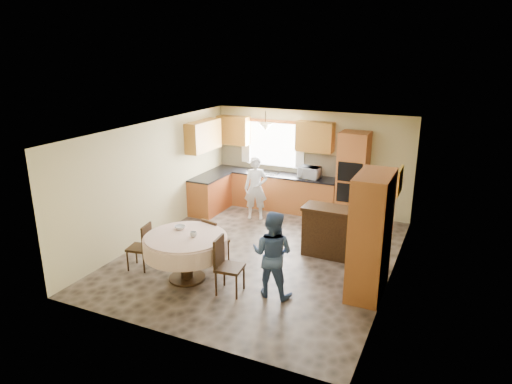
{
  "coord_description": "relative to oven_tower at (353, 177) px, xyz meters",
  "views": [
    {
      "loc": [
        3.39,
        -7.59,
        3.91
      ],
      "look_at": [
        -0.24,
        0.3,
        1.19
      ],
      "focal_mm": 32.0,
      "sensor_mm": 36.0,
      "label": 1
    }
  ],
  "objects": [
    {
      "name": "curtain_right",
      "position": [
        -1.4,
        0.24,
        0.59
      ],
      "size": [
        0.22,
        0.02,
        1.15
      ],
      "primitive_type": "cube",
      "color": "white",
      "rests_on": "wall_back"
    },
    {
      "name": "person_sink",
      "position": [
        -2.1,
        -0.86,
        -0.31
      ],
      "size": [
        0.64,
        0.52,
        1.51
      ],
      "primitive_type": "imported",
      "rotation": [
        0.0,
        0.0,
        0.32
      ],
      "color": "silver",
      "rests_on": "floor"
    },
    {
      "name": "wall_left",
      "position": [
        -3.65,
        -2.69,
        0.19
      ],
      "size": [
        0.02,
        6.0,
        2.5
      ],
      "primitive_type": "cube",
      "color": "tan",
      "rests_on": "floor"
    },
    {
      "name": "base_cab_back",
      "position": [
        -2.0,
        0.01,
        -0.62
      ],
      "size": [
        3.3,
        0.6,
        0.88
      ],
      "primitive_type": "cube",
      "color": "#B46C30",
      "rests_on": "floor"
    },
    {
      "name": "chair_right",
      "position": [
        -1.09,
        -4.26,
        -0.52
      ],
      "size": [
        0.47,
        0.47,
        0.97
      ],
      "rotation": [
        0.0,
        0.0,
        1.68
      ],
      "color": "#34210E",
      "rests_on": "floor"
    },
    {
      "name": "pendant",
      "position": [
        -2.15,
        -0.19,
        1.06
      ],
      "size": [
        0.36,
        0.36,
        0.18
      ],
      "primitive_type": "cone",
      "rotation": [
        3.14,
        0.0,
        0.0
      ],
      "color": "beige",
      "rests_on": "ceiling"
    },
    {
      "name": "space_heater",
      "position": [
        0.36,
        -1.88,
        -0.81
      ],
      "size": [
        0.4,
        0.3,
        0.5
      ],
      "primitive_type": "cube",
      "rotation": [
        0.0,
        0.0,
        0.15
      ],
      "color": "black",
      "rests_on": "floor"
    },
    {
      "name": "backsplash",
      "position": [
        -2.0,
        0.3,
        0.12
      ],
      "size": [
        3.3,
        0.02,
        0.55
      ],
      "primitive_type": "cube",
      "color": "beige",
      "rests_on": "wall_back"
    },
    {
      "name": "ceiling",
      "position": [
        -1.15,
        -2.69,
        1.44
      ],
      "size": [
        5.0,
        6.0,
        0.01
      ],
      "primitive_type": "cube",
      "color": "white",
      "rests_on": "wall_back"
    },
    {
      "name": "cupboard",
      "position": [
        1.07,
        -3.29,
        -0.03
      ],
      "size": [
        0.54,
        1.08,
        2.07
      ],
      "primitive_type": "cube",
      "color": "#B46C30",
      "rests_on": "floor"
    },
    {
      "name": "wall_front",
      "position": [
        -1.15,
        -5.69,
        0.19
      ],
      "size": [
        5.0,
        0.02,
        2.5
      ],
      "primitive_type": "cube",
      "color": "tan",
      "rests_on": "floor"
    },
    {
      "name": "wall_cab_right",
      "position": [
        -1.0,
        0.15,
        0.85
      ],
      "size": [
        0.9,
        0.33,
        0.72
      ],
      "primitive_type": "cube",
      "color": "gold",
      "rests_on": "wall_back"
    },
    {
      "name": "oven_upper",
      "position": [
        0.0,
        -0.31,
        0.19
      ],
      "size": [
        0.56,
        0.01,
        0.45
      ],
      "primitive_type": "cube",
      "color": "black",
      "rests_on": "oven_tower"
    },
    {
      "name": "wall_back",
      "position": [
        -1.15,
        0.31,
        0.19
      ],
      "size": [
        5.0,
        0.02,
        2.5
      ],
      "primitive_type": "cube",
      "color": "tan",
      "rests_on": "floor"
    },
    {
      "name": "curtain_left",
      "position": [
        -2.9,
        0.24,
        0.59
      ],
      "size": [
        0.22,
        0.02,
        1.15
      ],
      "primitive_type": "cube",
      "color": "white",
      "rests_on": "wall_back"
    },
    {
      "name": "microwave",
      "position": [
        -1.05,
        -0.04,
        0.0
      ],
      "size": [
        0.54,
        0.39,
        0.28
      ],
      "primitive_type": "imported",
      "rotation": [
        0.0,
        0.0,
        -0.08
      ],
      "color": "silver",
      "rests_on": "counter_back"
    },
    {
      "name": "base_cab_left",
      "position": [
        -3.35,
        -0.89,
        -0.62
      ],
      "size": [
        0.6,
        1.2,
        0.88
      ],
      "primitive_type": "cube",
      "color": "#B46C30",
      "rests_on": "floor"
    },
    {
      "name": "person_dining",
      "position": [
        -0.35,
        -4.02,
        -0.33
      ],
      "size": [
        0.72,
        0.56,
        1.46
      ],
      "primitive_type": "imported",
      "rotation": [
        0.0,
        0.0,
        3.15
      ],
      "color": "#3A527E",
      "rests_on": "floor"
    },
    {
      "name": "counter_left",
      "position": [
        -3.35,
        -0.89,
        -0.16
      ],
      "size": [
        0.64,
        1.2,
        0.04
      ],
      "primitive_type": "cube",
      "color": "black",
      "rests_on": "base_cab_left"
    },
    {
      "name": "wall_cab_left",
      "position": [
        -3.2,
        0.15,
        0.85
      ],
      "size": [
        0.85,
        0.33,
        0.72
      ],
      "primitive_type": "cube",
      "color": "gold",
      "rests_on": "wall_back"
    },
    {
      "name": "wall_cab_side",
      "position": [
        -3.48,
        -0.89,
        0.85
      ],
      "size": [
        0.33,
        1.2,
        0.72
      ],
      "primitive_type": "cube",
      "color": "gold",
      "rests_on": "wall_left"
    },
    {
      "name": "oven_tower",
      "position": [
        0.0,
        0.0,
        0.0
      ],
      "size": [
        0.66,
        0.62,
        2.12
      ],
      "primitive_type": "cube",
      "color": "#B46C30",
      "rests_on": "floor"
    },
    {
      "name": "chair_left",
      "position": [
        -2.88,
        -4.16,
        -0.57
      ],
      "size": [
        0.44,
        0.44,
        0.88
      ],
      "rotation": [
        0.0,
        0.0,
        -1.39
      ],
      "color": "#34210E",
      "rests_on": "floor"
    },
    {
      "name": "cup_table",
      "position": [
        -1.76,
        -4.15,
        -0.18
      ],
      "size": [
        0.15,
        0.15,
        0.09
      ],
      "primitive_type": "imported",
      "rotation": [
        0.0,
        0.0,
        -0.4
      ],
      "color": "#B2B2B2",
      "rests_on": "dining_table"
    },
    {
      "name": "wall_right",
      "position": [
        1.35,
        -2.69,
        0.19
      ],
      "size": [
        0.02,
        6.0,
        2.5
      ],
      "primitive_type": "cube",
      "color": "tan",
      "rests_on": "floor"
    },
    {
      "name": "bowl_sideboard",
      "position": [
        -0.05,
        -2.14,
        -0.1
      ],
      "size": [
        0.24,
        0.24,
        0.05
      ],
      "primitive_type": "imported",
      "rotation": [
        0.0,
        0.0,
        -0.3
      ],
      "color": "#B2B2B2",
      "rests_on": "sideboard"
    },
    {
      "name": "oven_lower",
      "position": [
        0.0,
        -0.31,
        -0.31
      ],
      "size": [
        0.56,
        0.01,
        0.45
      ],
      "primitive_type": "cube",
      "color": "black",
      "rests_on": "oven_tower"
    },
    {
      "name": "bottle_sideboard",
      "position": [
        0.5,
        -2.14,
        0.03
      ],
      "size": [
        0.14,
        0.14,
        0.3
      ],
      "primitive_type": "imported",
      "rotation": [
        0.0,
        0.0,
        -0.23
      ],
      "color": "silver",
      "rests_on": "sideboard"
    },
    {
      "name": "chair_back",
      "position": [
        -1.81,
        -3.4,
        -0.57
      ],
      "size": [
        0.46,
        0.46,
        0.89
      ],
      "rotation": [
        0.0,
        0.0,
        2.91
      ],
      "color": "#34210E",
      "rests_on": "floor"
    },
    {
      "name": "sideboard",
      "position": [
        0.21,
        -2.14,
        -0.59
      ],
      "size": [
        1.32,
        0.57,
        0.94
      ],
      "primitive_type": "cube",
      "rotation": [
        0.0,
        0.0,
        -0.02
      ],
      "color": "#34210E",
      "rests_on": "floor"
    },
    {
      "name": "counter_back",
      "position": [
        -2.0,
        0.01,
        -0.16
      ],
      "size": [
        3.3,
        0.64,
        0.04
      ],
      "primitive_type": "cube",
      "color": "black",
      "rests_on": "base_cab_back"
    },
    {
      "name": "dining_table",
      "position": [
        -1.93,
        -4.17,
        -0.41
      ],
      "size": [
        1.46,
        1.46,
        0.83
      ],
      "color": "#34210E",
      "rests_on": "floor"
    },
    {
      "name": "bowl_table",
      "position": [
        -2.18,
        -3.95,
        -0.2
      ],
      "size": [
        0.25,
        0.25,
        0.06
      ],
      "primitive_type": "imported",
      "rotation": [
        0.0,
        0.0,
        -0.35
      ],
      "color": "#B2B2B2",
      "rests_on": "dining_table"
    },
    {
      "name": "window",
      "position": [
        -2.15,
        0.29,
        0.54
      ],
      "size": [
        1.4,
        0.03,
        1.1
      ],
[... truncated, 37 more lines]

